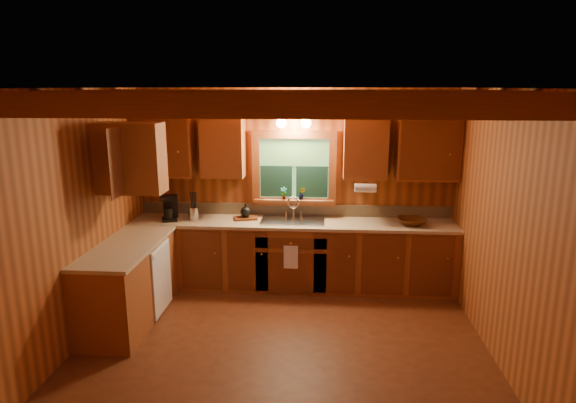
# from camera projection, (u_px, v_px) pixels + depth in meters

# --- Properties ---
(room) EXTENTS (4.20, 4.20, 4.20)m
(room) POSITION_uv_depth(u_px,v_px,m) (282.00, 225.00, 4.76)
(room) COLOR #5C2C16
(room) RESTS_ON ground
(ceiling_beams) EXTENTS (4.20, 2.54, 0.18)m
(ceiling_beams) POSITION_uv_depth(u_px,v_px,m) (281.00, 100.00, 4.49)
(ceiling_beams) COLOR brown
(ceiling_beams) RESTS_ON room
(base_cabinets) EXTENTS (4.20, 2.22, 0.86)m
(base_cabinets) POSITION_uv_depth(u_px,v_px,m) (252.00, 262.00, 6.24)
(base_cabinets) COLOR brown
(base_cabinets) RESTS_ON ground
(countertop) EXTENTS (4.20, 2.24, 0.04)m
(countertop) POSITION_uv_depth(u_px,v_px,m) (253.00, 228.00, 6.14)
(countertop) COLOR tan
(countertop) RESTS_ON base_cabinets
(backsplash) EXTENTS (4.20, 0.02, 0.16)m
(backsplash) POSITION_uv_depth(u_px,v_px,m) (294.00, 210.00, 6.66)
(backsplash) COLOR tan
(backsplash) RESTS_ON room
(dishwasher_panel) EXTENTS (0.02, 0.60, 0.80)m
(dishwasher_panel) POSITION_uv_depth(u_px,v_px,m) (162.00, 278.00, 5.73)
(dishwasher_panel) COLOR white
(dishwasher_panel) RESTS_ON base_cabinets
(upper_cabinets) EXTENTS (4.19, 1.77, 0.78)m
(upper_cabinets) POSITION_uv_depth(u_px,v_px,m) (246.00, 151.00, 6.06)
(upper_cabinets) COLOR brown
(upper_cabinets) RESTS_ON room
(window) EXTENTS (1.12, 0.08, 1.00)m
(window) POSITION_uv_depth(u_px,v_px,m) (294.00, 170.00, 6.52)
(window) COLOR brown
(window) RESTS_ON room
(window_sill) EXTENTS (1.06, 0.14, 0.04)m
(window_sill) POSITION_uv_depth(u_px,v_px,m) (294.00, 201.00, 6.57)
(window_sill) COLOR brown
(window_sill) RESTS_ON room
(wall_sconce) EXTENTS (0.45, 0.21, 0.17)m
(wall_sconce) POSITION_uv_depth(u_px,v_px,m) (294.00, 123.00, 6.26)
(wall_sconce) COLOR black
(wall_sconce) RESTS_ON room
(paper_towel_roll) EXTENTS (0.27, 0.11, 0.11)m
(paper_towel_roll) POSITION_uv_depth(u_px,v_px,m) (365.00, 188.00, 6.16)
(paper_towel_roll) COLOR white
(paper_towel_roll) RESTS_ON upper_cabinets
(dish_towel) EXTENTS (0.18, 0.01, 0.30)m
(dish_towel) POSITION_uv_depth(u_px,v_px,m) (291.00, 257.00, 6.16)
(dish_towel) COLOR white
(dish_towel) RESTS_ON base_cabinets
(sink) EXTENTS (0.82, 0.48, 0.43)m
(sink) POSITION_uv_depth(u_px,v_px,m) (293.00, 224.00, 6.42)
(sink) COLOR silver
(sink) RESTS_ON countertop
(coffee_maker) EXTENTS (0.19, 0.24, 0.33)m
(coffee_maker) POSITION_uv_depth(u_px,v_px,m) (170.00, 208.00, 6.43)
(coffee_maker) COLOR black
(coffee_maker) RESTS_ON countertop
(utensil_crock) EXTENTS (0.13, 0.13, 0.38)m
(utensil_crock) POSITION_uv_depth(u_px,v_px,m) (194.00, 213.00, 6.46)
(utensil_crock) COLOR silver
(utensil_crock) RESTS_ON countertop
(cutting_board) EXTENTS (0.35, 0.29, 0.03)m
(cutting_board) POSITION_uv_depth(u_px,v_px,m) (246.00, 218.00, 6.50)
(cutting_board) COLOR #622D15
(cutting_board) RESTS_ON countertop
(teakettle) EXTENTS (0.14, 0.14, 0.18)m
(teakettle) POSITION_uv_depth(u_px,v_px,m) (246.00, 212.00, 6.48)
(teakettle) COLOR black
(teakettle) RESTS_ON cutting_board
(wicker_basket) EXTENTS (0.36, 0.36, 0.09)m
(wicker_basket) POSITION_uv_depth(u_px,v_px,m) (412.00, 221.00, 6.22)
(wicker_basket) COLOR #48230C
(wicker_basket) RESTS_ON countertop
(potted_plant_left) EXTENTS (0.10, 0.07, 0.17)m
(potted_plant_left) POSITION_uv_depth(u_px,v_px,m) (284.00, 193.00, 6.53)
(potted_plant_left) COLOR #622D15
(potted_plant_left) RESTS_ON window_sill
(potted_plant_right) EXTENTS (0.11, 0.09, 0.17)m
(potted_plant_right) POSITION_uv_depth(u_px,v_px,m) (302.00, 193.00, 6.53)
(potted_plant_right) COLOR #622D15
(potted_plant_right) RESTS_ON window_sill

